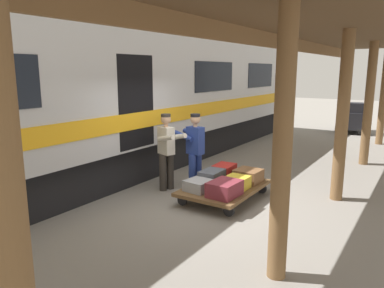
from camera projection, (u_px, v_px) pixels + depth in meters
The scene contains 13 objects.
ground_plane at pixel (208, 204), 7.27m from camera, with size 60.00×60.00×0.00m, color gray.
platform_canopy at pixel (323, 26), 5.55m from camera, with size 3.20×18.11×3.56m.
train_car at pixel (89, 95), 8.64m from camera, with size 3.02×19.25×4.00m.
luggage_cart at pixel (224, 188), 7.54m from camera, with size 1.29×1.94×0.28m.
suitcase_gray_aluminum at pixel (199, 185), 7.23m from camera, with size 0.47×0.48×0.21m, color #9EA0A5.
suitcase_slate_roller at pixel (212, 177), 7.66m from camera, with size 0.38×0.59×0.29m, color #4C515B.
suitcase_yellow_case at pixel (237, 182), 7.35m from camera, with size 0.44×0.44×0.25m, color gold.
suitcase_brown_leather at pixel (248, 176), 7.78m from camera, with size 0.52×0.51×0.27m, color brown.
suitcase_red_plastic at pixel (224, 171), 8.09m from camera, with size 0.40×0.53×0.30m, color #AD231E.
suitcase_burgundy_valise at pixel (224, 189), 6.91m from camera, with size 0.49×0.63×0.29m, color maroon.
porter_in_overalls at pixel (195, 149), 8.03m from camera, with size 0.70×0.49×1.70m.
porter_by_door at pixel (167, 149), 7.99m from camera, with size 0.73×0.56×1.70m.
baggage_tug at pixel (352, 118), 15.62m from camera, with size 1.40×1.88×1.30m.
Camera 1 is at (-3.51, 5.93, 2.62)m, focal length 34.13 mm.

